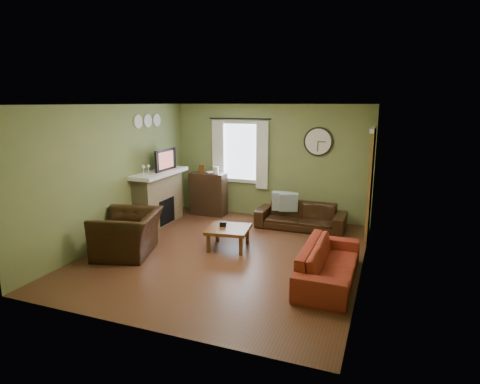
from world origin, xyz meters
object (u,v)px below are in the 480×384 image
(sofa_red, at_px, (329,263))
(armchair, at_px, (128,233))
(bookshelf, at_px, (208,194))
(sofa_brown, at_px, (301,216))
(coffee_table, at_px, (229,238))

(sofa_red, xyz_separation_m, armchair, (-3.49, -0.15, 0.10))
(bookshelf, xyz_separation_m, sofa_brown, (2.30, -0.29, -0.23))
(coffee_table, bearing_deg, armchair, -150.20)
(sofa_red, height_order, coffee_table, sofa_red)
(sofa_red, bearing_deg, armchair, 92.54)
(bookshelf, bearing_deg, sofa_brown, -7.24)
(bookshelf, distance_m, sofa_red, 4.21)
(bookshelf, bearing_deg, sofa_red, -39.40)
(sofa_brown, bearing_deg, coffee_table, -120.76)
(sofa_red, xyz_separation_m, coffee_table, (-1.93, 0.73, -0.08))
(sofa_brown, bearing_deg, bookshelf, 172.76)
(armchair, bearing_deg, sofa_red, 76.12)
(bookshelf, xyz_separation_m, coffee_table, (1.32, -1.94, -0.31))
(sofa_brown, bearing_deg, sofa_red, -68.15)
(sofa_brown, distance_m, armchair, 3.58)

